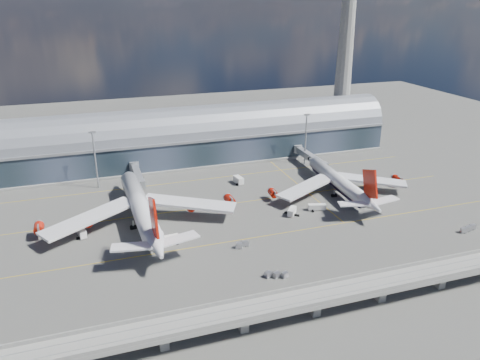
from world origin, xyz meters
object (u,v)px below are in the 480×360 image
object	(u,v)px
service_truck_3	(292,212)
service_truck_4	(238,180)
control_tower	(345,50)
cargo_train_1	(277,275)
service_truck_5	(140,206)
cargo_train_2	(468,229)
airliner_right	(339,182)
floodlight_mast_right	(306,138)
service_truck_1	(171,240)
airliner_left	(141,209)
cargo_train_0	(242,245)
floodlight_mast_left	(95,158)
service_truck_2	(317,207)
service_truck_0	(81,232)

from	to	relation	value
service_truck_3	service_truck_4	size ratio (longest dim) A/B	0.97
control_tower	cargo_train_1	bearing A→B (deg)	-126.58
service_truck_5	cargo_train_2	distance (m)	123.09
control_tower	airliner_right	world-z (taller)	control_tower
airliner_right	cargo_train_2	bearing A→B (deg)	-55.66
floodlight_mast_right	service_truck_3	xyz separation A→B (m)	(-30.67, -52.47, -12.21)
airliner_right	service_truck_1	world-z (taller)	airliner_right
airliner_left	service_truck_5	world-z (taller)	airliner_left
airliner_left	service_truck_1	world-z (taller)	airliner_left
service_truck_1	service_truck_5	world-z (taller)	service_truck_1
airliner_left	cargo_train_0	distance (m)	40.60
floodlight_mast_left	floodlight_mast_right	size ratio (longest dim) A/B	1.00
service_truck_3	cargo_train_0	xyz separation A→B (m)	(-26.07, -17.44, -0.51)
floodlight_mast_left	floodlight_mast_right	world-z (taller)	same
service_truck_2	cargo_train_0	size ratio (longest dim) A/B	1.32
service_truck_5	floodlight_mast_right	bearing A→B (deg)	-29.71
service_truck_3	service_truck_5	size ratio (longest dim) A/B	1.04
airliner_left	service_truck_4	world-z (taller)	airliner_left
service_truck_1	service_truck_4	world-z (taller)	service_truck_4
service_truck_3	cargo_train_1	world-z (taller)	service_truck_3
service_truck_3	cargo_train_1	bearing A→B (deg)	-81.66
floodlight_mast_left	service_truck_1	world-z (taller)	floodlight_mast_left
floodlight_mast_right	service_truck_4	world-z (taller)	floodlight_mast_right
airliner_right	cargo_train_0	world-z (taller)	airliner_right
floodlight_mast_right	service_truck_4	xyz separation A→B (m)	(-40.01, -15.16, -11.97)
control_tower	airliner_left	size ratio (longest dim) A/B	1.34
floodlight_mast_left	service_truck_1	bearing A→B (deg)	-70.80
cargo_train_1	floodlight_mast_right	bearing A→B (deg)	-51.00
control_tower	service_truck_5	xyz separation A→B (m)	(-120.59, -56.23, -50.24)
floodlight_mast_right	service_truck_4	distance (m)	44.42
cargo_train_0	cargo_train_2	xyz separation A→B (m)	(80.61, -14.60, -0.03)
airliner_right	service_truck_5	xyz separation A→B (m)	(-82.25, 11.67, -3.89)
service_truck_2	service_truck_3	size ratio (longest dim) A/B	1.22
airliner_left	service_truck_3	size ratio (longest dim) A/B	13.09
floodlight_mast_right	airliner_left	distance (m)	96.85
floodlight_mast_right	service_truck_5	size ratio (longest dim) A/B	4.56
airliner_right	service_truck_5	distance (m)	83.17
airliner_left	cargo_train_1	xyz separation A→B (m)	(33.72, -47.38, -5.85)
control_tower	cargo_train_1	size ratio (longest dim) A/B	13.94
floodlight_mast_left	floodlight_mast_right	xyz separation A→B (m)	(100.00, 0.00, 0.00)
airliner_right	cargo_train_1	bearing A→B (deg)	-131.50
control_tower	floodlight_mast_left	size ratio (longest dim) A/B	4.01
service_truck_5	cargo_train_0	size ratio (longest dim) A/B	1.04
service_truck_2	control_tower	bearing A→B (deg)	-19.77
service_truck_3	service_truck_1	bearing A→B (deg)	-132.17
control_tower	service_truck_0	bearing A→B (deg)	-153.09
cargo_train_2	airliner_left	bearing A→B (deg)	82.66
control_tower	floodlight_mast_left	bearing A→B (deg)	-168.28
floodlight_mast_right	service_truck_5	world-z (taller)	floodlight_mast_right
service_truck_5	cargo_train_0	xyz separation A→B (m)	(28.85, -41.68, -0.48)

